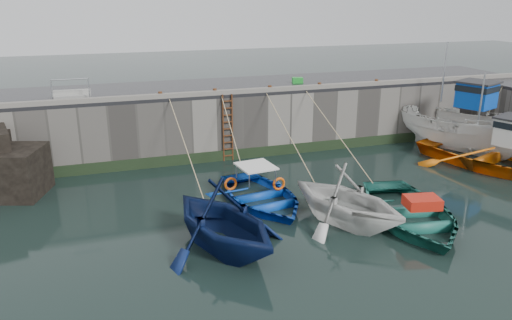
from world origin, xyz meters
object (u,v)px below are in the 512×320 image
object	(u,v)px
boat_near_white	(223,248)
boat_near_navy	(409,221)
ladder	(228,128)
bollard_b	(215,92)
boat_near_blue	(261,202)
bollard_a	(160,95)
bollard_e	(376,82)
fish_crate	(297,80)
bollard_c	(270,88)
bollard_d	(319,85)
boat_far_white	(461,129)
boat_far_orange	(500,157)
boat_near_blacktrim	(345,223)

from	to	relation	value
boat_near_white	boat_near_navy	world-z (taller)	boat_near_white
ladder	bollard_b	size ratio (longest dim) A/B	11.43
ladder	boat_near_blue	xyz separation A→B (m)	(-0.14, -5.33, -1.59)
bollard_a	bollard_e	world-z (taller)	same
ladder	fish_crate	bearing A→B (deg)	25.75
fish_crate	bollard_b	world-z (taller)	fish_crate
bollard_e	fish_crate	bearing A→B (deg)	153.92
bollard_b	ladder	bearing A→B (deg)	-33.86
boat_near_navy	fish_crate	distance (m)	11.12
bollard_c	bollard_d	size ratio (longest dim) A/B	1.00
ladder	bollard_e	distance (m)	8.19
boat_near_blue	boat_far_white	xyz separation A→B (m)	(11.65, 3.19, 1.13)
bollard_d	boat_near_blue	bearing A→B (deg)	-131.07
boat_near_blue	boat_far_white	size ratio (longest dim) A/B	0.67
bollard_a	bollard_c	distance (m)	5.20
boat_far_orange	bollard_b	distance (m)	13.40
boat_near_navy	bollard_b	distance (m)	10.57
boat_far_white	bollard_d	bearing A→B (deg)	136.66
boat_near_white	bollard_e	bearing A→B (deg)	19.85
boat_far_white	ladder	bearing A→B (deg)	146.38
boat_far_orange	bollard_a	bearing A→B (deg)	138.53
ladder	boat_near_navy	world-z (taller)	ladder
boat_near_navy	boat_far_orange	distance (m)	8.12
boat_far_orange	bollard_d	size ratio (longest dim) A/B	31.62
boat_far_white	boat_far_orange	size ratio (longest dim) A/B	0.84
bollard_a	bollard_c	world-z (taller)	same
boat_near_white	boat_near_blue	bearing A→B (deg)	32.89
fish_crate	bollard_d	size ratio (longest dim) A/B	1.95
bollard_a	bollard_d	bearing A→B (deg)	0.00
boat_near_blacktrim	bollard_b	world-z (taller)	bollard_b
bollard_b	bollard_e	world-z (taller)	same
bollard_a	bollard_e	size ratio (longest dim) A/B	1.00
boat_near_blacktrim	boat_far_white	bearing A→B (deg)	6.55
boat_near_blacktrim	boat_far_orange	bearing A→B (deg)	-7.10
boat_far_orange	fish_crate	size ratio (longest dim) A/B	16.23
boat_near_navy	bollard_d	world-z (taller)	bollard_d
boat_near_navy	bollard_e	xyz separation A→B (m)	(3.74, 8.85, 3.30)
ladder	bollard_a	world-z (taller)	bollard_a
boat_near_blacktrim	bollard_a	distance (m)	10.23
boat_near_blacktrim	bollard_e	size ratio (longest dim) A/B	16.22
boat_near_navy	bollard_d	bearing A→B (deg)	98.13
boat_near_blue	fish_crate	size ratio (longest dim) A/B	9.17
ladder	boat_near_white	world-z (taller)	ladder
boat_near_blue	boat_far_white	bearing A→B (deg)	8.25
boat_near_blue	boat_far_white	distance (m)	12.14
boat_near_blacktrim	boat_near_blue	bearing A→B (deg)	105.51
bollard_a	boat_near_blacktrim	bearing A→B (deg)	-58.49
bollard_c	bollard_e	distance (m)	5.80
bollard_e	bollard_a	bearing A→B (deg)	180.00
boat_near_blue	bollard_a	size ratio (longest dim) A/B	17.86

